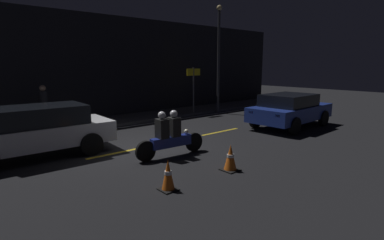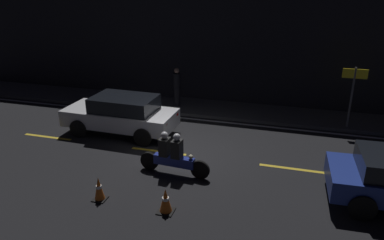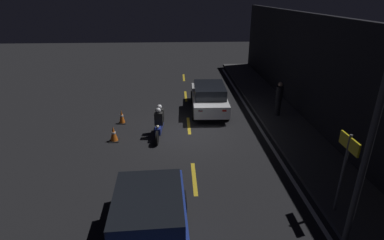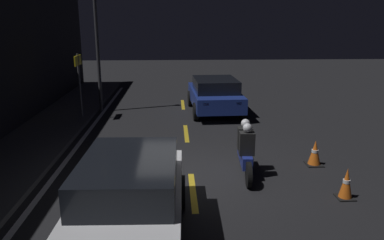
{
  "view_description": "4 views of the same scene",
  "coord_description": "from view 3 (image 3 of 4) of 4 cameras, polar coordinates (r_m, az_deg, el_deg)",
  "views": [
    {
      "loc": [
        -5.02,
        -8.2,
        2.65
      ],
      "look_at": [
        1.86,
        -0.16,
        0.7
      ],
      "focal_mm": 28.0,
      "sensor_mm": 36.0,
      "label": 1
    },
    {
      "loc": [
        3.39,
        -10.99,
        5.72
      ],
      "look_at": [
        0.05,
        0.57,
        1.08
      ],
      "focal_mm": 35.0,
      "sensor_mm": 36.0,
      "label": 2
    },
    {
      "loc": [
        12.22,
        -0.53,
        5.89
      ],
      "look_at": [
        0.3,
        0.09,
        0.84
      ],
      "focal_mm": 28.0,
      "sensor_mm": 36.0,
      "label": 3
    },
    {
      "loc": [
        -8.66,
        0.4,
        3.7
      ],
      "look_at": [
        1.49,
        -0.1,
        1.0
      ],
      "focal_mm": 35.0,
      "sensor_mm": 36.0,
      "label": 4
    }
  ],
  "objects": [
    {
      "name": "ground_plane",
      "position": [
        13.57,
        -0.45,
        -2.77
      ],
      "size": [
        56.0,
        56.0,
        0.0
      ],
      "primitive_type": "plane",
      "color": "black"
    },
    {
      "name": "raised_curb",
      "position": [
        14.52,
        18.51,
        -1.98
      ],
      "size": [
        28.0,
        2.21,
        0.13
      ],
      "color": "#424244",
      "rests_on": "ground"
    },
    {
      "name": "building_front",
      "position": [
        14.24,
        24.48,
        7.2
      ],
      "size": [
        28.0,
        0.3,
        5.04
      ],
      "color": "black",
      "rests_on": "ground"
    },
    {
      "name": "lane_dash_a",
      "position": [
        22.99,
        -1.58,
        8.09
      ],
      "size": [
        2.0,
        0.14,
        0.01
      ],
      "color": "gold",
      "rests_on": "ground"
    },
    {
      "name": "lane_dash_b",
      "position": [
        18.68,
        -1.21,
        4.56
      ],
      "size": [
        2.0,
        0.14,
        0.01
      ],
      "color": "gold",
      "rests_on": "ground"
    },
    {
      "name": "lane_dash_c",
      "position": [
        14.48,
        -0.63,
        -1.05
      ],
      "size": [
        2.0,
        0.14,
        0.01
      ],
      "color": "gold",
      "rests_on": "ground"
    },
    {
      "name": "lane_dash_d",
      "position": [
        10.53,
        0.42,
        -11.04
      ],
      "size": [
        2.0,
        0.14,
        0.01
      ],
      "color": "gold",
      "rests_on": "ground"
    },
    {
      "name": "lane_solid_kerb",
      "position": [
        14.11,
        13.34,
        -2.38
      ],
      "size": [
        25.2,
        0.14,
        0.01
      ],
      "color": "silver",
      "rests_on": "ground"
    },
    {
      "name": "sedan_white",
      "position": [
        16.08,
        3.25,
        4.43
      ],
      "size": [
        4.32,
        1.97,
        1.49
      ],
      "rotation": [
        0.0,
        0.0,
        3.12
      ],
      "color": "silver",
      "rests_on": "ground"
    },
    {
      "name": "sedan_blue",
      "position": [
        7.75,
        -8.22,
        -18.62
      ],
      "size": [
        4.15,
        2.12,
        1.44
      ],
      "rotation": [
        0.0,
        0.0,
        0.04
      ],
      "color": "navy",
      "rests_on": "ground"
    },
    {
      "name": "motorcycle",
      "position": [
        13.34,
        -6.23,
        -0.38
      ],
      "size": [
        2.28,
        0.41,
        1.37
      ],
      "rotation": [
        0.0,
        0.0,
        -0.07
      ],
      "color": "black",
      "rests_on": "ground"
    },
    {
      "name": "traffic_cone_near",
      "position": [
        15.02,
        -13.23,
        0.6
      ],
      "size": [
        0.37,
        0.37,
        0.69
      ],
      "color": "black",
      "rests_on": "ground"
    },
    {
      "name": "traffic_cone_mid",
      "position": [
        13.29,
        -14.7,
        -2.58
      ],
      "size": [
        0.42,
        0.42,
        0.68
      ],
      "color": "black",
      "rests_on": "ground"
    },
    {
      "name": "pedestrian",
      "position": [
        15.72,
        16.2,
        3.96
      ],
      "size": [
        0.34,
        0.34,
        1.74
      ],
      "color": "black",
      "rests_on": "raised_curb"
    },
    {
      "name": "shop_sign",
      "position": [
        9.06,
        27.26,
        -6.58
      ],
      "size": [
        0.9,
        0.08,
        2.4
      ],
      "color": "#4C4C51",
      "rests_on": "raised_curb"
    },
    {
      "name": "street_lamp",
      "position": [
        7.18,
        31.11,
        -2.22
      ],
      "size": [
        0.28,
        0.28,
        5.76
      ],
      "color": "#333338",
      "rests_on": "ground"
    }
  ]
}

